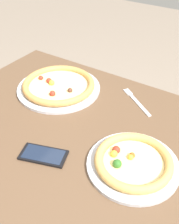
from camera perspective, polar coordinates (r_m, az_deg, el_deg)
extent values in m
cube|color=brown|center=(0.98, -1.44, -5.51)|extent=(1.21, 0.85, 0.04)
cylinder|color=#443122|center=(1.68, -9.39, -1.18)|extent=(0.07, 0.07, 0.71)
cylinder|color=#B7B7BC|center=(0.87, 9.11, -10.94)|extent=(0.29, 0.29, 0.01)
cylinder|color=#EFD68C|center=(0.86, 9.18, -10.45)|extent=(0.19, 0.19, 0.01)
torus|color=tan|center=(0.85, 9.24, -10.06)|extent=(0.24, 0.24, 0.03)
sphere|color=#2D6623|center=(0.83, 5.83, -10.76)|extent=(0.03, 0.03, 0.03)
sphere|color=gold|center=(0.86, 5.14, -8.75)|extent=(0.02, 0.02, 0.02)
sphere|color=#BF4C19|center=(0.86, 8.93, -8.99)|extent=(0.02, 0.02, 0.02)
sphere|color=gold|center=(0.86, 8.61, -9.37)|extent=(0.02, 0.02, 0.02)
sphere|color=maroon|center=(0.87, 5.64, -7.91)|extent=(0.03, 0.03, 0.03)
cylinder|color=#B7B7BC|center=(1.20, -6.46, 4.98)|extent=(0.36, 0.36, 0.01)
cylinder|color=#EFD68C|center=(1.19, -6.50, 5.43)|extent=(0.26, 0.26, 0.01)
torus|color=#C68C47|center=(1.19, -6.53, 5.79)|extent=(0.31, 0.31, 0.03)
sphere|color=maroon|center=(1.24, -10.20, 7.07)|extent=(0.02, 0.02, 0.02)
sphere|color=maroon|center=(1.12, -7.79, 3.87)|extent=(0.02, 0.02, 0.02)
sphere|color=brown|center=(1.14, -4.11, 4.58)|extent=(0.02, 0.02, 0.02)
sphere|color=maroon|center=(1.21, -8.52, 6.53)|extent=(0.02, 0.02, 0.02)
sphere|color=gold|center=(1.20, -7.96, 6.10)|extent=(0.02, 0.02, 0.02)
cube|color=silver|center=(1.12, 10.46, 1.51)|extent=(0.14, 0.10, 0.00)
cube|color=silver|center=(1.18, 8.09, 4.20)|extent=(0.05, 0.05, 0.00)
cube|color=black|center=(0.90, -9.63, -8.91)|extent=(0.17, 0.12, 0.01)
cube|color=#192338|center=(0.90, -9.66, -8.71)|extent=(0.15, 0.10, 0.00)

